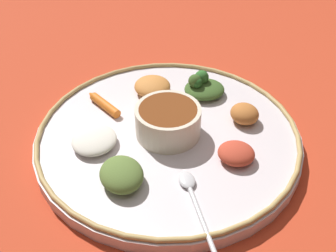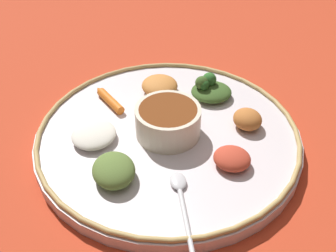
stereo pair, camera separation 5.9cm
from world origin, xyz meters
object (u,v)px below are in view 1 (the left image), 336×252
(spoon, at_px, (196,203))
(greens_pile, at_px, (203,87))
(carrot_near_spoon, at_px, (103,103))
(center_bowl, at_px, (168,120))

(spoon, relative_size, greens_pile, 1.86)
(spoon, height_order, carrot_near_spoon, carrot_near_spoon)
(spoon, bearing_deg, carrot_near_spoon, 94.03)
(greens_pile, bearing_deg, center_bowl, -150.01)
(spoon, distance_m, greens_pile, 0.27)
(center_bowl, distance_m, carrot_near_spoon, 0.14)
(center_bowl, relative_size, greens_pile, 1.12)
(greens_pile, bearing_deg, carrot_near_spoon, 162.41)
(spoon, bearing_deg, greens_pile, 54.05)
(carrot_near_spoon, bearing_deg, greens_pile, -17.59)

